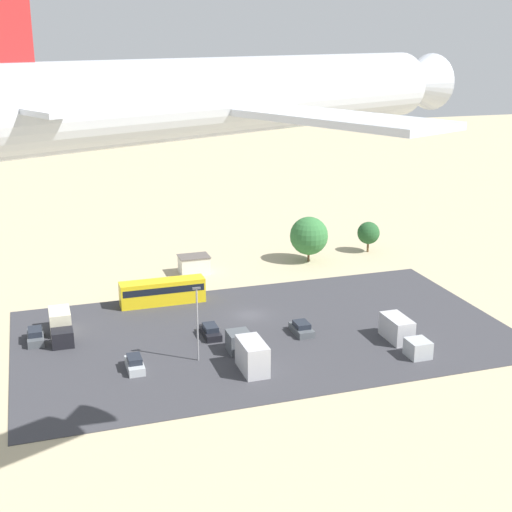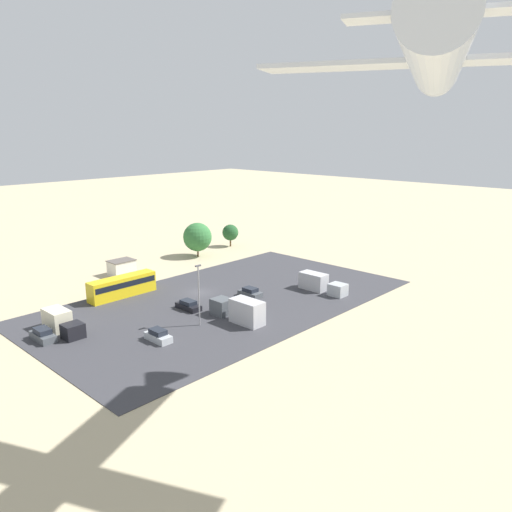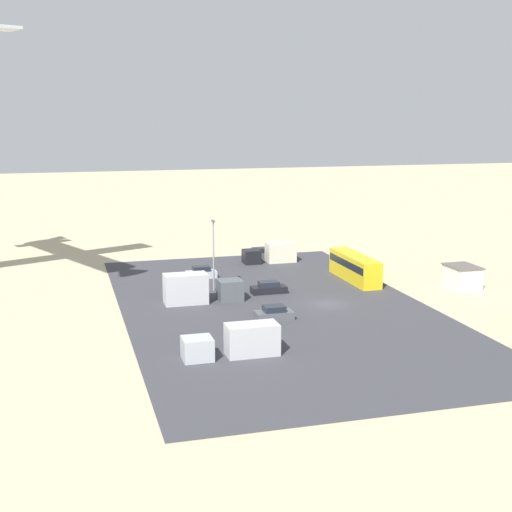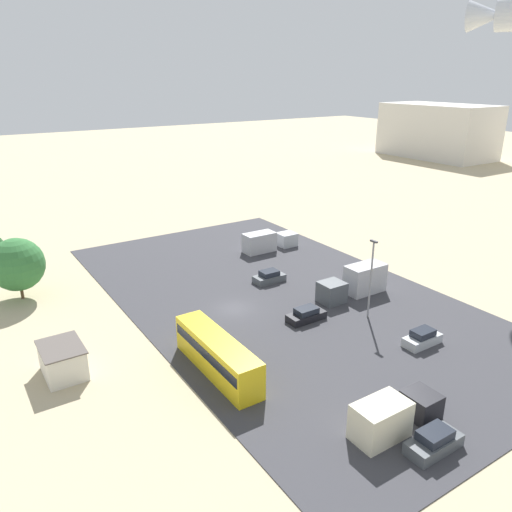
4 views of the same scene
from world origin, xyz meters
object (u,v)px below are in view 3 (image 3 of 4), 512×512
object	(u,v)px
parked_truck_2	(198,289)
shed_building	(462,277)
parked_car_2	(260,254)
parked_truck_0	(272,253)
parked_car_0	(269,288)
parked_truck_1	(237,342)
parked_car_1	(274,313)
parked_car_3	(201,273)
bus	(355,267)

from	to	relation	value
parked_truck_2	shed_building	bearing A→B (deg)	87.29
parked_car_2	parked_truck_0	distance (m)	3.25
parked_car_0	parked_truck_1	distance (m)	23.14
parked_car_0	parked_truck_0	bearing A→B (deg)	161.73
parked_car_1	parked_car_3	bearing A→B (deg)	9.86
shed_building	parked_truck_1	world-z (taller)	parked_truck_1
bus	parked_car_0	bearing A→B (deg)	15.25
shed_building	parked_car_1	size ratio (longest dim) A/B	1.17
parked_car_3	parked_truck_1	world-z (taller)	parked_truck_1
parked_truck_0	parked_truck_1	bearing A→B (deg)	158.68
bus	parked_truck_1	world-z (taller)	bus
parked_truck_0	parked_truck_2	world-z (taller)	parked_truck_2
bus	parked_car_3	xyz separation A→B (m)	(6.74, 19.10, -1.14)
shed_building	parked_truck_0	bearing A→B (deg)	41.51
bus	parked_car_1	bearing A→B (deg)	43.02
bus	parked_car_3	bearing A→B (deg)	-19.43
bus	parked_car_2	distance (m)	18.77
parked_car_2	parked_car_3	distance (m)	15.09
parked_car_1	shed_building	bearing A→B (deg)	-74.86
parked_car_2	shed_building	bearing A→B (deg)	-140.90
parked_car_0	parked_car_2	distance (m)	20.99
parked_car_2	parked_truck_1	xyz separation A→B (m)	(-41.60, 14.10, 0.62)
parked_car_2	parked_car_3	size ratio (longest dim) A/B	1.07
parked_truck_2	parked_car_2	bearing A→B (deg)	148.29
bus	shed_building	bearing A→B (deg)	148.45
shed_building	parked_car_1	bearing A→B (deg)	105.14
parked_car_0	parked_car_2	bearing A→B (deg)	166.81
shed_building	parked_car_0	size ratio (longest dim) A/B	1.09
bus	parked_car_2	world-z (taller)	bus
shed_building	parked_truck_0	xyz separation A→B (m)	(21.00, 18.59, -0.03)
parked_truck_1	parked_truck_2	world-z (taller)	parked_truck_2
parked_car_1	parked_car_3	distance (m)	21.45
parked_truck_0	parked_car_0	bearing A→B (deg)	161.73
shed_building	parked_car_2	xyz separation A→B (m)	(24.05, 19.54, -0.65)
shed_building	parked_truck_0	distance (m)	28.05
parked_car_2	parked_car_3	xyz separation A→B (m)	(-10.21, 11.11, -0.03)
parked_car_1	parked_car_2	size ratio (longest dim) A/B	0.93
parked_car_1	parked_car_2	xyz separation A→B (m)	(31.34, -7.44, 0.07)
parked_truck_1	parked_car_3	bearing A→B (deg)	-5.43
parked_car_1	parked_car_3	size ratio (longest dim) A/B	1.00
parked_car_3	parked_truck_1	distance (m)	31.54
parked_car_1	parked_truck_0	world-z (taller)	parked_truck_0
parked_car_2	parked_truck_0	xyz separation A→B (m)	(-3.04, -0.95, 0.62)
parked_car_0	parked_truck_1	bearing A→B (deg)	-23.73
shed_building	bus	size ratio (longest dim) A/B	0.41
parked_car_3	parked_truck_1	bearing A→B (deg)	-5.43
parked_car_0	parked_car_2	xyz separation A→B (m)	(20.43, -4.79, 0.09)
shed_building	parked_car_1	distance (m)	27.96
parked_car_0	parked_car_2	size ratio (longest dim) A/B	1.00
parked_car_0	parked_truck_1	world-z (taller)	parked_truck_1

